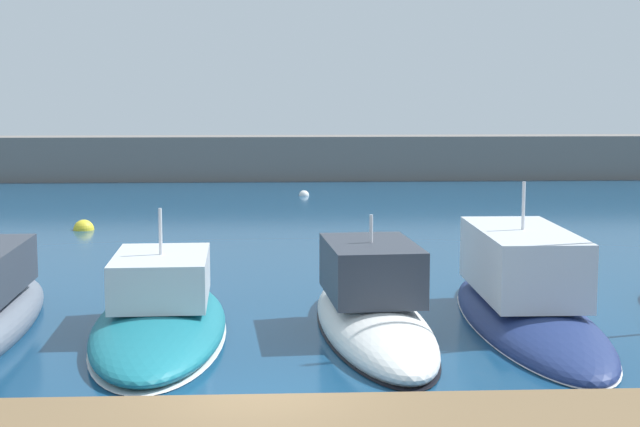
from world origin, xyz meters
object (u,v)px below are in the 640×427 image
at_px(motorboat_white_fourth, 372,311).
at_px(motorboat_navy_fifth, 525,299).
at_px(mooring_buoy_white, 304,195).
at_px(motorboat_teal_third, 160,314).
at_px(mooring_buoy_yellow, 84,230).

bearing_deg(motorboat_white_fourth, motorboat_navy_fifth, -81.78).
xyz_separation_m(motorboat_navy_fifth, mooring_buoy_white, (-4.39, 28.08, -0.56)).
bearing_deg(motorboat_white_fourth, mooring_buoy_white, -2.97).
bearing_deg(motorboat_white_fourth, motorboat_teal_third, 83.15).
relative_size(motorboat_white_fourth, mooring_buoy_yellow, 10.95).
relative_size(motorboat_teal_third, motorboat_white_fourth, 1.03).
xyz_separation_m(motorboat_white_fourth, motorboat_navy_fifth, (3.78, 0.83, 0.05)).
distance_m(motorboat_white_fourth, mooring_buoy_white, 28.92).
height_order(motorboat_white_fourth, motorboat_navy_fifth, motorboat_navy_fifth).
bearing_deg(motorboat_teal_third, mooring_buoy_white, -10.22).
bearing_deg(motorboat_navy_fifth, motorboat_white_fourth, 102.91).
height_order(motorboat_teal_third, mooring_buoy_yellow, motorboat_teal_third).
xyz_separation_m(motorboat_white_fourth, mooring_buoy_white, (-0.61, 28.91, -0.51)).
distance_m(motorboat_teal_third, motorboat_white_fourth, 4.88).
xyz_separation_m(motorboat_teal_third, motorboat_navy_fifth, (8.65, 0.61, 0.12)).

